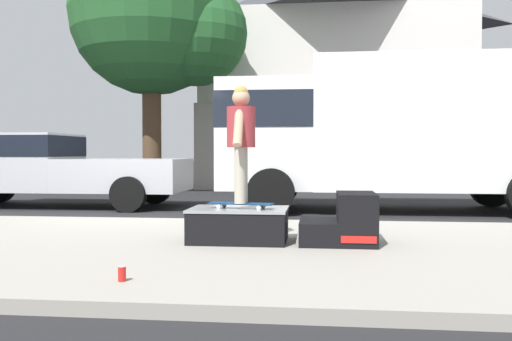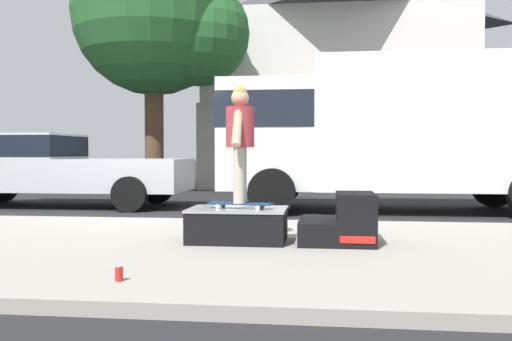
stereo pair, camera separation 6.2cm
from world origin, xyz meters
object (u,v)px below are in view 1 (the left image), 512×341
Objects in this scene: skateboard at (241,204)px; skater_kid at (241,134)px; kicker_ramp at (344,222)px; soda_can at (122,274)px; street_tree_main at (160,19)px; box_truck at (389,128)px; pickup_truck_silver at (50,166)px; skate_box at (239,224)px.

skater_kid is (0.00, 0.00, 0.83)m from skateboard.
skateboard is (-1.22, -0.06, 0.21)m from kicker_ramp.
street_tree_main is (-3.03, 11.62, 4.98)m from soda_can.
kicker_ramp is at bearing -102.95° from box_truck.
pickup_truck_silver is (-4.28, 7.19, 0.71)m from soda_can.
kicker_ramp reaches higher than skate_box.
box_truck is at bearing 64.67° from skateboard.
street_tree_main is at bearing 111.44° from skateboard.
pickup_truck_silver is 0.74× the size of street_tree_main.
pickup_truck_silver is (-4.95, 5.03, 0.56)m from skate_box.
soda_can is (-0.67, -2.16, -0.15)m from skate_box.
skateboard is 11.21m from street_tree_main.
pickup_truck_silver is (-4.99, 5.09, -0.52)m from skater_kid.
skate_box is 1.46× the size of skateboard.
skater_kid reaches higher than skateboard.
soda_can is (-1.93, -2.16, -0.19)m from kicker_ramp.
soda_can is 0.02× the size of box_truck.
box_truck reaches higher than soda_can.
box_truck is 7.39m from pickup_truck_silver.
skateboard is 5.62m from box_truck.
box_truck is at bearing 64.07° from skate_box.
skateboard is 2.25m from soda_can.
street_tree_main reaches higher than soda_can.
pickup_truck_silver is at bearing 120.79° from soda_can.
kicker_ramp is 2.90m from soda_can.
kicker_ramp is at bearing -62.33° from street_tree_main.
pickup_truck_silver is at bearing 179.14° from box_truck.
skater_kid reaches higher than skate_box.
soda_can is at bearing -108.62° from skater_kid.
skate_box is 1.32× the size of kicker_ramp.
skater_kid is 5.51m from box_truck.
box_truck is 1.21× the size of pickup_truck_silver.
street_tree_main is at bearing 111.44° from skater_kid.
pickup_truck_silver is at bearing 141.00° from kicker_ramp.
pickup_truck_silver is at bearing -105.75° from street_tree_main.
box_truck is (2.36, 4.98, 0.29)m from skater_kid.
skateboard is at bearing 0.00° from skater_kid.
skater_kid is 0.24× the size of pickup_truck_silver.
pickup_truck_silver is (-6.21, 5.03, 0.53)m from kicker_ramp.
kicker_ramp is at bearing 48.13° from soda_can.
skate_box reaches higher than soda_can.
kicker_ramp is (1.26, -0.00, 0.03)m from skate_box.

